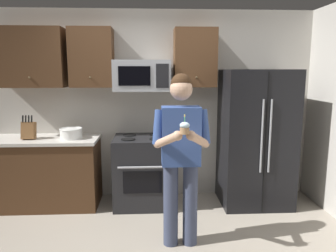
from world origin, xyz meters
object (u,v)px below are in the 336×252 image
object	(u,v)px
oven_range	(143,171)
knife_block	(29,130)
microwave	(142,76)
refrigerator	(256,138)
bowl_large_white	(71,133)
person	(181,151)
cupcake	(185,128)

from	to	relation	value
oven_range	knife_block	world-z (taller)	knife_block
microwave	refrigerator	bearing A→B (deg)	-6.03
bowl_large_white	person	bearing A→B (deg)	-38.38
cupcake	knife_block	bearing A→B (deg)	143.64
microwave	knife_block	xyz separation A→B (m)	(-1.45, -0.15, -0.69)
microwave	cupcake	world-z (taller)	microwave
oven_range	bowl_large_white	bearing A→B (deg)	-179.00
microwave	refrigerator	size ratio (longest dim) A/B	0.41
oven_range	cupcake	world-z (taller)	cupcake
oven_range	bowl_large_white	size ratio (longest dim) A/B	3.22
oven_range	bowl_large_white	distance (m)	1.06
knife_block	bowl_large_white	xyz separation A→B (m)	(0.53, 0.01, -0.04)
oven_range	refrigerator	world-z (taller)	refrigerator
oven_range	cupcake	distance (m)	1.67
oven_range	person	size ratio (longest dim) A/B	0.53
bowl_large_white	person	size ratio (longest dim) A/B	0.16
person	microwave	bearing A→B (deg)	108.88
refrigerator	microwave	bearing A→B (deg)	173.97
refrigerator	cupcake	world-z (taller)	refrigerator
microwave	person	distance (m)	1.45
refrigerator	person	bearing A→B (deg)	-136.84
knife_block	microwave	bearing A→B (deg)	5.86
oven_range	knife_block	size ratio (longest dim) A/B	2.91
microwave	knife_block	bearing A→B (deg)	-174.14
microwave	bowl_large_white	size ratio (longest dim) A/B	2.56
refrigerator	person	world-z (taller)	refrigerator
refrigerator	cupcake	distance (m)	1.79
bowl_large_white	person	world-z (taller)	person
refrigerator	knife_block	xyz separation A→B (m)	(-2.95, 0.01, 0.13)
knife_block	person	world-z (taller)	person
microwave	knife_block	size ratio (longest dim) A/B	2.31
person	oven_range	bearing A→B (deg)	110.82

